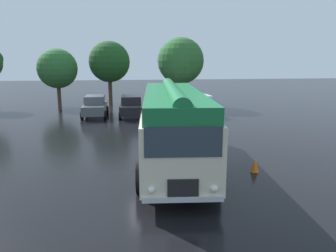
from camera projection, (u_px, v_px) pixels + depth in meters
ground_plane at (156, 162)px, 14.71m from camera, size 120.00×120.00×0.00m
vintage_bus at (173, 122)px, 14.08m from camera, size 3.48×10.29×3.49m
car_near_left at (95, 106)px, 26.35m from camera, size 2.00×4.22×1.66m
car_mid_left at (131, 106)px, 26.30m from camera, size 1.97×4.21×1.66m
car_mid_right at (166, 105)px, 26.85m from camera, size 1.99×4.22×1.66m
car_far_right at (201, 105)px, 26.90m from camera, size 2.10×4.27×1.66m
tree_left_of_centre at (59, 69)px, 31.29m from camera, size 3.79×3.79×5.56m
tree_centre at (110, 62)px, 32.33m from camera, size 4.03×4.03×6.31m
tree_right_of_centre at (180, 60)px, 31.71m from camera, size 4.50×4.50×6.64m
traffic_cone at (255, 165)px, 13.40m from camera, size 0.36×0.36×0.55m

